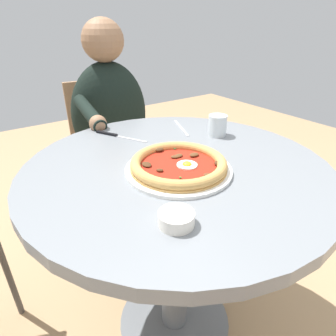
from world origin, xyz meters
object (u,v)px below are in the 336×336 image
object	(u,v)px
water_glass	(217,127)
steak_knife	(114,135)
cafe_chair_diner	(106,142)
dining_table	(176,204)
ramekin_capers	(176,218)
diner_person	(113,149)
pizza_on_plate	(179,165)
fork_utensil	(181,128)

from	to	relation	value
water_glass	steak_knife	world-z (taller)	water_glass
water_glass	cafe_chair_diner	size ratio (longest dim) A/B	0.09
dining_table	ramekin_capers	world-z (taller)	ramekin_capers
steak_knife	dining_table	bearing A→B (deg)	-169.89
ramekin_capers	diner_person	world-z (taller)	diner_person
pizza_on_plate	diner_person	size ratio (longest dim) A/B	0.27
diner_person	water_glass	bearing A→B (deg)	-165.35
steak_knife	ramekin_capers	size ratio (longest dim) A/B	2.54
water_glass	ramekin_capers	distance (m)	0.56
dining_table	cafe_chair_diner	bearing A→B (deg)	-8.54
water_glass	fork_utensil	xyz separation A→B (m)	(0.14, 0.06, -0.03)
dining_table	diner_person	size ratio (longest dim) A/B	0.80
pizza_on_plate	fork_utensil	distance (m)	0.36
pizza_on_plate	steak_knife	xyz separation A→B (m)	(0.36, 0.03, -0.02)
fork_utensil	diner_person	size ratio (longest dim) A/B	0.15
ramekin_capers	fork_utensil	bearing A→B (deg)	-38.52
pizza_on_plate	steak_knife	distance (m)	0.36
steak_knife	cafe_chair_diner	distance (m)	0.61
pizza_on_plate	diner_person	xyz separation A→B (m)	(0.76, -0.13, -0.25)
cafe_chair_diner	fork_utensil	bearing A→B (deg)	-173.07
pizza_on_plate	cafe_chair_diner	bearing A→B (deg)	-9.75
fork_utensil	diner_person	xyz separation A→B (m)	(0.47, 0.10, -0.24)
fork_utensil	cafe_chair_diner	xyz separation A→B (m)	(0.61, 0.07, -0.25)
cafe_chair_diner	pizza_on_plate	bearing A→B (deg)	170.25
water_glass	pizza_on_plate	bearing A→B (deg)	116.54
water_glass	ramekin_capers	bearing A→B (deg)	127.32
pizza_on_plate	water_glass	distance (m)	0.33
water_glass	fork_utensil	distance (m)	0.16
pizza_on_plate	water_glass	size ratio (longest dim) A/B	4.00
cafe_chair_diner	ramekin_capers	bearing A→B (deg)	164.34
dining_table	ramekin_capers	distance (m)	0.34
ramekin_capers	diner_person	bearing A→B (deg)	-16.57
dining_table	steak_knife	size ratio (longest dim) A/B	4.64
water_glass	ramekin_capers	size ratio (longest dim) A/B	0.98
ramekin_capers	cafe_chair_diner	world-z (taller)	cafe_chair_diner
pizza_on_plate	cafe_chair_diner	size ratio (longest dim) A/B	0.36
dining_table	diner_person	xyz separation A→B (m)	(0.71, -0.11, -0.08)
water_glass	diner_person	bearing A→B (deg)	14.65
fork_utensil	cafe_chair_diner	distance (m)	0.66
steak_knife	fork_utensil	bearing A→B (deg)	-106.95
diner_person	pizza_on_plate	bearing A→B (deg)	170.15
ramekin_capers	cafe_chair_diner	bearing A→B (deg)	-15.66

